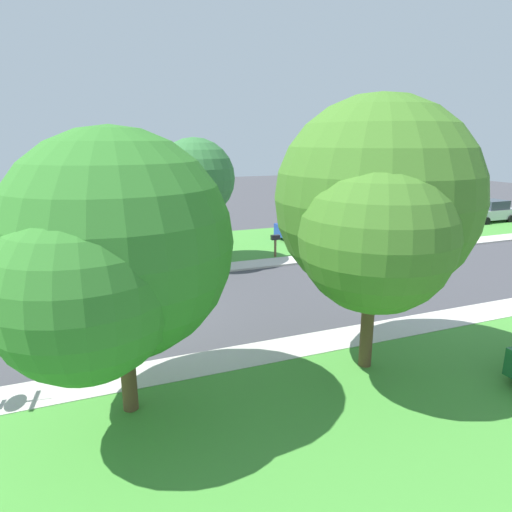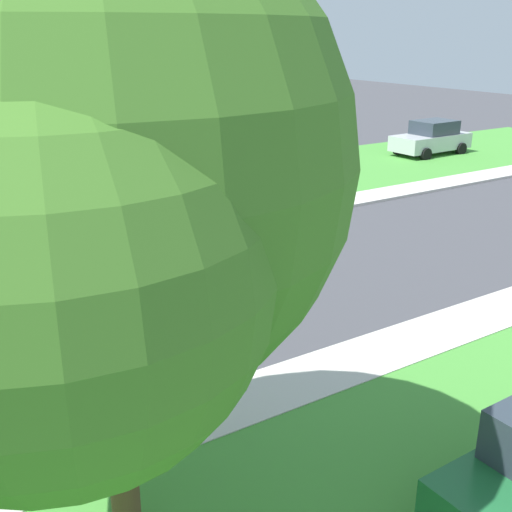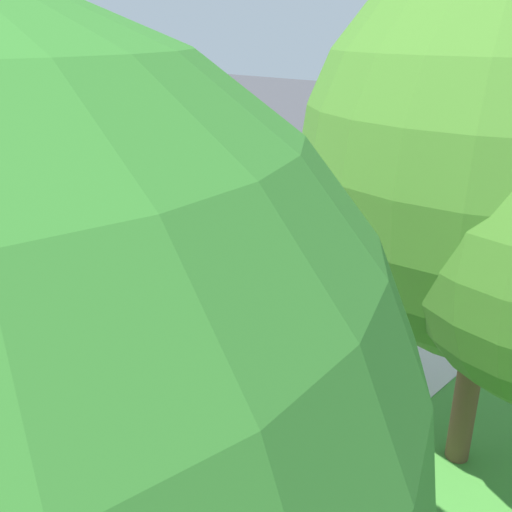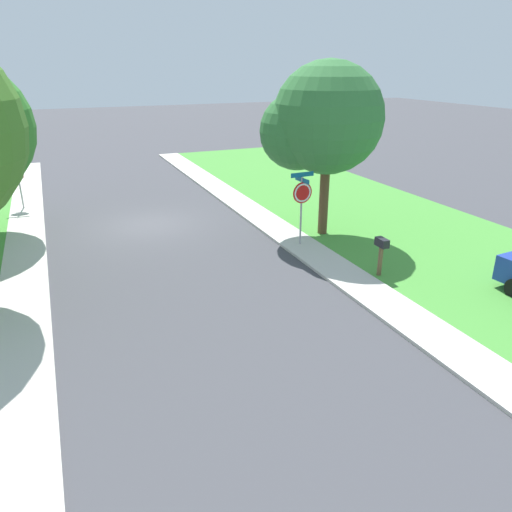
{
  "view_description": "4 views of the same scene",
  "coord_description": "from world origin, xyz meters",
  "px_view_note": "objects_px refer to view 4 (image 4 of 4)",
  "views": [
    {
      "loc": [
        16.03,
        -1.42,
        6.34
      ],
      "look_at": [
        -1.49,
        5.43,
        1.4
      ],
      "focal_mm": 31.0,
      "sensor_mm": 36.0,
      "label": 1
    },
    {
      "loc": [
        12.64,
        3.65,
        6.08
      ],
      "look_at": [
        1.74,
        10.63,
        1.4
      ],
      "focal_mm": 43.97,
      "sensor_mm": 36.0,
      "label": 2
    },
    {
      "loc": [
        9.27,
        -1.71,
        6.41
      ],
      "look_at": [
        0.46,
        7.21,
        1.4
      ],
      "focal_mm": 39.97,
      "sensor_mm": 36.0,
      "label": 3
    },
    {
      "loc": [
        3.47,
        19.66,
        6.36
      ],
      "look_at": [
        -1.41,
        8.22,
        1.4
      ],
      "focal_mm": 34.21,
      "sensor_mm": 36.0,
      "label": 4
    }
  ],
  "objects_px": {
    "stop_sign_far_corner": "(302,197)",
    "mailbox": "(381,248)",
    "stop_sign_near_corner": "(17,169)",
    "tree_sidewalk_mid": "(320,122)"
  },
  "relations": [
    {
      "from": "stop_sign_far_corner",
      "to": "mailbox",
      "type": "height_order",
      "value": "stop_sign_far_corner"
    },
    {
      "from": "stop_sign_far_corner",
      "to": "tree_sidewalk_mid",
      "type": "height_order",
      "value": "tree_sidewalk_mid"
    },
    {
      "from": "stop_sign_near_corner",
      "to": "stop_sign_far_corner",
      "type": "relative_size",
      "value": 1.0
    },
    {
      "from": "mailbox",
      "to": "stop_sign_near_corner",
      "type": "bearing_deg",
      "value": -50.67
    },
    {
      "from": "stop_sign_near_corner",
      "to": "mailbox",
      "type": "distance_m",
      "value": 16.54
    },
    {
      "from": "stop_sign_near_corner",
      "to": "mailbox",
      "type": "height_order",
      "value": "stop_sign_near_corner"
    },
    {
      "from": "stop_sign_near_corner",
      "to": "stop_sign_far_corner",
      "type": "xyz_separation_m",
      "value": [
        -9.48,
        9.35,
        0.01
      ]
    },
    {
      "from": "stop_sign_far_corner",
      "to": "mailbox",
      "type": "relative_size",
      "value": 2.11
    },
    {
      "from": "tree_sidewalk_mid",
      "to": "stop_sign_far_corner",
      "type": "bearing_deg",
      "value": 40.27
    },
    {
      "from": "tree_sidewalk_mid",
      "to": "mailbox",
      "type": "distance_m",
      "value": 5.55
    }
  ]
}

